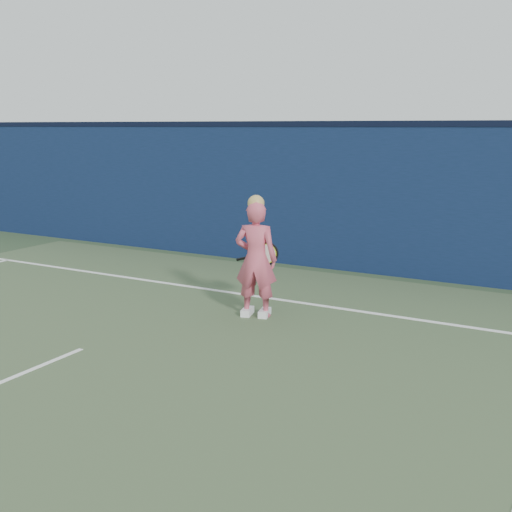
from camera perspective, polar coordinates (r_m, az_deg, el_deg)
The scene contains 5 objects.
ground at distance 7.05m, azimuth -21.02°, elevation -10.22°, with size 80.00×80.00×0.00m, color #35492D.
backstop_wall at distance 11.86m, azimuth 3.30°, elevation 5.35°, with size 24.00×0.40×2.50m, color #0D1C39.
wall_cap at distance 11.79m, azimuth 3.37°, elevation 11.65°, with size 24.00×0.42×0.10m, color black.
player at distance 8.49m, azimuth 0.00°, elevation -0.26°, with size 0.64×0.50×1.64m.
racket at distance 8.88m, azimuth 0.75°, elevation 0.17°, with size 0.63×0.19×0.34m.
Camera 1 is at (5.14, -4.11, 2.52)m, focal length 45.00 mm.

